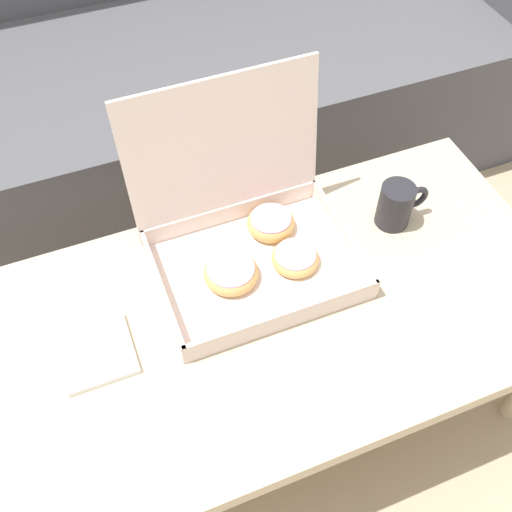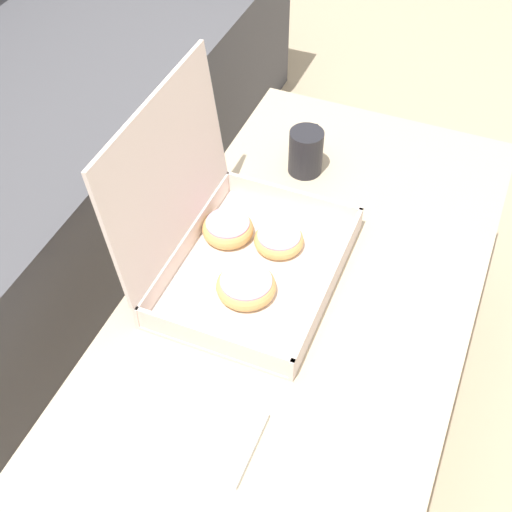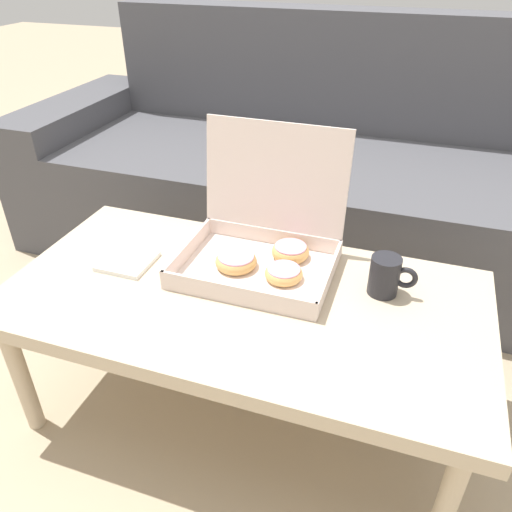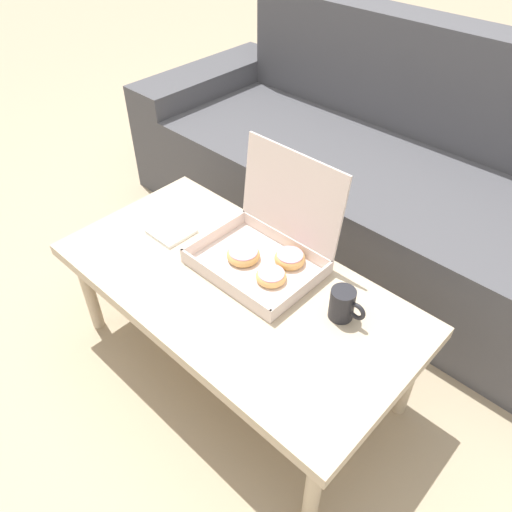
{
  "view_description": "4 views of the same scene",
  "coord_description": "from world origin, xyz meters",
  "px_view_note": "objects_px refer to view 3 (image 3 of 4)",
  "views": [
    {
      "loc": [
        -0.26,
        -0.69,
        1.38
      ],
      "look_at": [
        0.0,
        -0.03,
        0.46
      ],
      "focal_mm": 42.0,
      "sensor_mm": 36.0,
      "label": 1
    },
    {
      "loc": [
        -0.82,
        -0.37,
        1.4
      ],
      "look_at": [
        0.0,
        -0.03,
        0.46
      ],
      "focal_mm": 50.0,
      "sensor_mm": 36.0,
      "label": 2
    },
    {
      "loc": [
        0.35,
        -1.04,
        1.14
      ],
      "look_at": [
        0.0,
        -0.03,
        0.46
      ],
      "focal_mm": 35.0,
      "sensor_mm": 36.0,
      "label": 3
    },
    {
      "loc": [
        0.81,
        -0.89,
        1.49
      ],
      "look_at": [
        0.0,
        -0.03,
        0.46
      ],
      "focal_mm": 35.0,
      "sensor_mm": 36.0,
      "label": 4
    }
  ],
  "objects_px": {
    "pastry_box": "(265,242)",
    "coffee_mug": "(386,276)",
    "coffee_table": "(242,306)",
    "couch": "(324,179)"
  },
  "relations": [
    {
      "from": "coffee_table",
      "to": "coffee_mug",
      "type": "xyz_separation_m",
      "value": [
        0.32,
        0.12,
        0.09
      ]
    },
    {
      "from": "coffee_table",
      "to": "pastry_box",
      "type": "xyz_separation_m",
      "value": [
        0.01,
        0.15,
        0.1
      ]
    },
    {
      "from": "pastry_box",
      "to": "coffee_mug",
      "type": "distance_m",
      "value": 0.32
    },
    {
      "from": "coffee_table",
      "to": "coffee_mug",
      "type": "height_order",
      "value": "coffee_mug"
    },
    {
      "from": "pastry_box",
      "to": "couch",
      "type": "bearing_deg",
      "value": 90.75
    },
    {
      "from": "coffee_table",
      "to": "pastry_box",
      "type": "relative_size",
      "value": 3.0
    },
    {
      "from": "couch",
      "to": "pastry_box",
      "type": "xyz_separation_m",
      "value": [
        0.01,
        -0.82,
        0.17
      ]
    },
    {
      "from": "pastry_box",
      "to": "coffee_mug",
      "type": "bearing_deg",
      "value": -5.89
    },
    {
      "from": "coffee_mug",
      "to": "couch",
      "type": "bearing_deg",
      "value": 110.79
    },
    {
      "from": "pastry_box",
      "to": "coffee_mug",
      "type": "height_order",
      "value": "pastry_box"
    }
  ]
}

